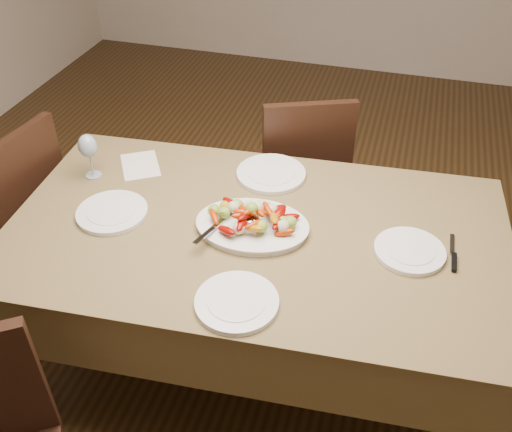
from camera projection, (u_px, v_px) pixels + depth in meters
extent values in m
plane|color=#362310|center=(270.00, 314.00, 2.78)|extent=(6.00, 6.00, 0.00)
cube|color=brown|center=(256.00, 301.00, 2.33)|extent=(1.91, 1.17, 0.76)
ellipsoid|color=white|center=(252.00, 227.00, 2.09)|extent=(0.43, 0.33, 0.02)
cylinder|color=white|center=(112.00, 212.00, 2.16)|extent=(0.27, 0.27, 0.02)
cylinder|color=white|center=(410.00, 251.00, 1.99)|extent=(0.25, 0.25, 0.02)
cylinder|color=white|center=(271.00, 174.00, 2.37)|extent=(0.29, 0.29, 0.02)
cylinder|color=white|center=(237.00, 302.00, 1.80)|extent=(0.27, 0.27, 0.02)
cube|color=silver|center=(140.00, 165.00, 2.43)|extent=(0.24, 0.26, 0.00)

